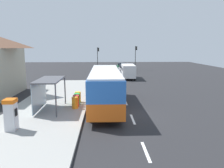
% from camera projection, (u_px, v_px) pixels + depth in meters
% --- Properties ---
extents(ground_plane, '(56.00, 92.00, 0.04)m').
position_uv_depth(ground_plane, '(117.00, 85.00, 30.72)').
color(ground_plane, '#262628').
extents(sidewalk_platform, '(6.20, 30.00, 0.18)m').
position_uv_depth(sidewalk_platform, '(50.00, 108.00, 18.64)').
color(sidewalk_platform, '#999993').
rests_on(sidewalk_platform, ground).
extents(lane_stripe_seg_0, '(0.16, 2.20, 0.01)m').
position_uv_depth(lane_stripe_seg_0, '(146.00, 152.00, 11.02)').
color(lane_stripe_seg_0, silver).
rests_on(lane_stripe_seg_0, ground).
extents(lane_stripe_seg_1, '(0.16, 2.20, 0.01)m').
position_uv_depth(lane_stripe_seg_1, '(133.00, 119.00, 15.95)').
color(lane_stripe_seg_1, silver).
rests_on(lane_stripe_seg_1, ground).
extents(lane_stripe_seg_2, '(0.16, 2.20, 0.01)m').
position_uv_depth(lane_stripe_seg_2, '(126.00, 102.00, 20.88)').
color(lane_stripe_seg_2, silver).
rests_on(lane_stripe_seg_2, ground).
extents(lane_stripe_seg_3, '(0.16, 2.20, 0.01)m').
position_uv_depth(lane_stripe_seg_3, '(122.00, 92.00, 25.80)').
color(lane_stripe_seg_3, silver).
rests_on(lane_stripe_seg_3, ground).
extents(lane_stripe_seg_4, '(0.16, 2.20, 0.01)m').
position_uv_depth(lane_stripe_seg_4, '(119.00, 84.00, 30.73)').
color(lane_stripe_seg_4, silver).
rests_on(lane_stripe_seg_4, ground).
extents(lane_stripe_seg_5, '(0.16, 2.20, 0.01)m').
position_uv_depth(lane_stripe_seg_5, '(116.00, 79.00, 35.65)').
color(lane_stripe_seg_5, silver).
rests_on(lane_stripe_seg_5, ground).
extents(lane_stripe_seg_6, '(0.16, 2.20, 0.01)m').
position_uv_depth(lane_stripe_seg_6, '(115.00, 75.00, 40.58)').
color(lane_stripe_seg_6, silver).
rests_on(lane_stripe_seg_6, ground).
extents(lane_stripe_seg_7, '(0.16, 2.20, 0.01)m').
position_uv_depth(lane_stripe_seg_7, '(114.00, 72.00, 45.51)').
color(lane_stripe_seg_7, silver).
rests_on(lane_stripe_seg_7, ground).
extents(bus, '(2.55, 11.01, 3.21)m').
position_uv_depth(bus, '(105.00, 86.00, 19.07)').
color(bus, orange).
rests_on(bus, ground).
extents(white_van, '(2.14, 5.25, 2.30)m').
position_uv_depth(white_van, '(128.00, 71.00, 36.08)').
color(white_van, white).
rests_on(white_van, ground).
extents(sedan_near, '(1.86, 4.41, 1.52)m').
position_uv_depth(sedan_near, '(121.00, 66.00, 51.04)').
color(sedan_near, '#195933').
rests_on(sedan_near, ground).
extents(sedan_far, '(1.90, 4.43, 1.52)m').
position_uv_depth(sedan_far, '(124.00, 69.00, 45.03)').
color(sedan_far, '#B7B7BC').
rests_on(sedan_far, ground).
extents(ticket_machine, '(0.66, 0.76, 1.94)m').
position_uv_depth(ticket_machine, '(11.00, 114.00, 13.25)').
color(ticket_machine, silver).
rests_on(ticket_machine, sidewalk_platform).
extents(recycling_bin_orange, '(0.52, 0.52, 0.95)m').
position_uv_depth(recycling_bin_orange, '(75.00, 103.00, 18.07)').
color(recycling_bin_orange, orange).
rests_on(recycling_bin_orange, sidewalk_platform).
extents(recycling_bin_red, '(0.52, 0.52, 0.95)m').
position_uv_depth(recycling_bin_red, '(76.00, 101.00, 18.76)').
color(recycling_bin_red, red).
rests_on(recycling_bin_red, sidewalk_platform).
extents(recycling_bin_green, '(0.52, 0.52, 0.95)m').
position_uv_depth(recycling_bin_green, '(77.00, 99.00, 19.45)').
color(recycling_bin_green, green).
rests_on(recycling_bin_green, sidewalk_platform).
extents(recycling_bin_yellow, '(0.52, 0.52, 0.95)m').
position_uv_depth(recycling_bin_yellow, '(78.00, 97.00, 20.14)').
color(recycling_bin_yellow, yellow).
rests_on(recycling_bin_yellow, sidewalk_platform).
extents(traffic_light_near_side, '(0.49, 0.28, 5.36)m').
position_uv_depth(traffic_light_near_side, '(136.00, 54.00, 49.85)').
color(traffic_light_near_side, '#2D2D2D').
rests_on(traffic_light_near_side, ground).
extents(traffic_light_far_side, '(0.49, 0.28, 5.07)m').
position_uv_depth(traffic_light_far_side, '(98.00, 55.00, 50.34)').
color(traffic_light_far_side, '#2D2D2D').
rests_on(traffic_light_far_side, ground).
extents(bus_shelter, '(1.80, 4.00, 2.50)m').
position_uv_depth(bus_shelter, '(46.00, 86.00, 17.38)').
color(bus_shelter, '#4C4C51').
rests_on(bus_shelter, sidewalk_platform).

